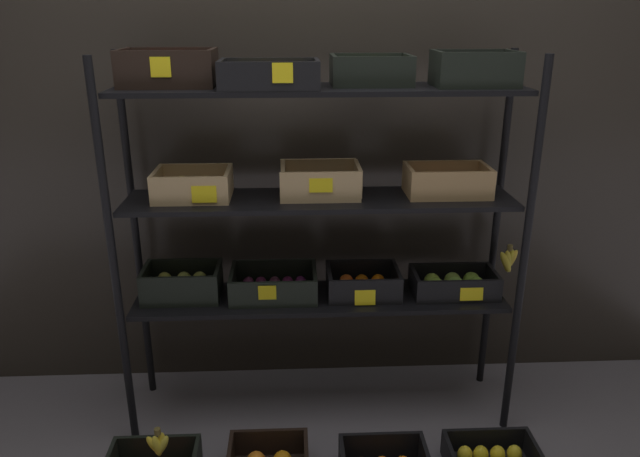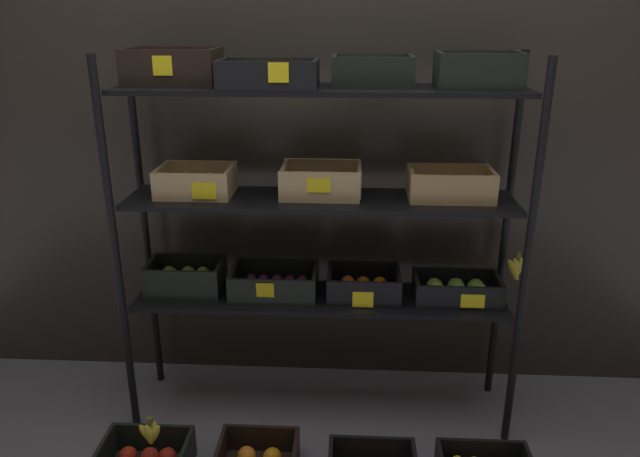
% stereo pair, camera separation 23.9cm
% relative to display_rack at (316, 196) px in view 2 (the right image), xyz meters
% --- Properties ---
extents(ground_plane, '(10.00, 10.00, 0.00)m').
position_rel_display_rack_xyz_m(ground_plane, '(0.02, -0.01, -1.01)').
color(ground_plane, slate).
extents(storefront_wall, '(4.01, 0.12, 2.40)m').
position_rel_display_rack_xyz_m(storefront_wall, '(0.02, 0.36, 0.19)').
color(storefront_wall, '#2D2823').
rests_on(storefront_wall, ground_plane).
extents(display_rack, '(1.72, 0.38, 1.59)m').
position_rel_display_rack_xyz_m(display_rack, '(0.00, 0.00, 0.00)').
color(display_rack, black).
rests_on(display_rack, ground_plane).
extents(banana_bunch_loose, '(0.10, 0.05, 0.12)m').
position_rel_display_rack_xyz_m(banana_bunch_loose, '(-0.62, -0.47, -0.82)').
color(banana_bunch_loose, brown).
rests_on(banana_bunch_loose, crate_ground_apple_red).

